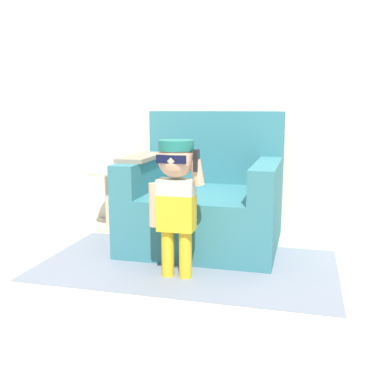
{
  "coord_description": "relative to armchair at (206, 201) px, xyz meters",
  "views": [
    {
      "loc": [
        0.82,
        -3.11,
        1.06
      ],
      "look_at": [
        0.07,
        -0.19,
        0.48
      ],
      "focal_mm": 42.0,
      "sensor_mm": 36.0,
      "label": 1
    }
  ],
  "objects": [
    {
      "name": "rug",
      "position": [
        -0.01,
        -0.54,
        -0.33
      ],
      "size": [
        1.97,
        1.1,
        0.01
      ],
      "color": "gray",
      "rests_on": "ground_plane"
    },
    {
      "name": "wall_back",
      "position": [
        -0.07,
        0.54,
        0.96
      ],
      "size": [
        10.0,
        0.05,
        2.6
      ],
      "color": "beige",
      "rests_on": "ground_plane"
    },
    {
      "name": "ground_plane",
      "position": [
        -0.07,
        -0.23,
        -0.34
      ],
      "size": [
        10.0,
        10.0,
        0.0
      ],
      "primitive_type": "plane",
      "color": "#BCB29E"
    },
    {
      "name": "armchair",
      "position": [
        0.0,
        0.0,
        0.0
      ],
      "size": [
        1.13,
        1.03,
        1.02
      ],
      "color": "teal",
      "rests_on": "ground_plane"
    },
    {
      "name": "side_table",
      "position": [
        -0.9,
        0.16,
        -0.03
      ],
      "size": [
        0.34,
        0.34,
        0.51
      ],
      "color": "beige",
      "rests_on": "ground_plane"
    },
    {
      "name": "person_child",
      "position": [
        -0.02,
        -0.76,
        0.24
      ],
      "size": [
        0.35,
        0.26,
        0.86
      ],
      "color": "gold",
      "rests_on": "ground_plane"
    }
  ]
}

